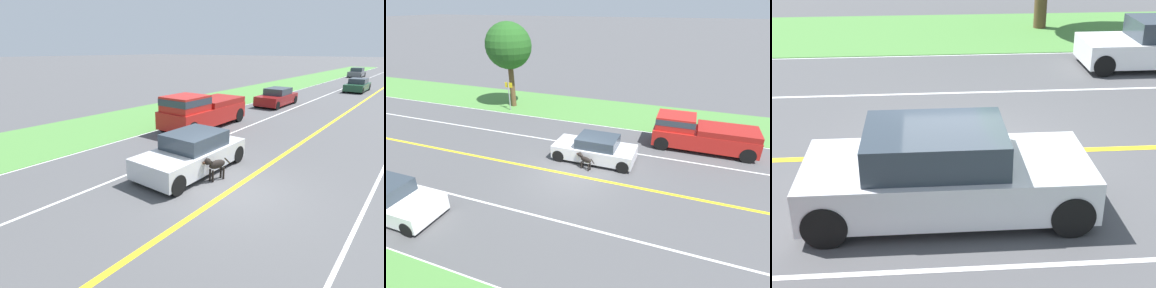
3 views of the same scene
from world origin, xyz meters
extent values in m
plane|color=#4C4C4F|center=(0.00, 0.00, 0.00)|extent=(400.00, 400.00, 0.00)
cube|color=yellow|center=(0.00, 0.00, 0.00)|extent=(0.18, 160.00, 0.01)
cube|color=white|center=(7.00, 0.00, 0.00)|extent=(0.14, 160.00, 0.01)
cube|color=white|center=(3.50, 0.00, 0.00)|extent=(0.10, 160.00, 0.01)
cube|color=white|center=(-3.50, 0.00, 0.00)|extent=(0.10, 160.00, 0.01)
cube|color=#4C843D|center=(10.00, 0.00, 0.01)|extent=(6.00, 160.00, 0.03)
cube|color=silver|center=(1.96, -0.49, 0.53)|extent=(1.86, 4.41, 0.69)
cube|color=#2D3842|center=(1.96, -0.66, 1.14)|extent=(1.60, 2.12, 0.54)
cylinder|color=black|center=(2.81, 1.29, 0.33)|extent=(0.22, 0.66, 0.66)
cylinder|color=black|center=(2.81, -2.26, 0.33)|extent=(0.22, 0.66, 0.66)
cylinder|color=black|center=(1.12, 1.29, 0.33)|extent=(0.22, 0.66, 0.66)
cylinder|color=black|center=(1.12, -2.26, 0.33)|extent=(0.22, 0.66, 0.66)
ellipsoid|color=black|center=(0.80, -0.39, 0.56)|extent=(0.40, 0.69, 0.30)
cylinder|color=black|center=(0.94, -0.19, 0.20)|extent=(0.07, 0.07, 0.41)
cylinder|color=black|center=(0.80, -0.63, 0.20)|extent=(0.07, 0.07, 0.41)
cylinder|color=black|center=(0.80, -0.15, 0.20)|extent=(0.07, 0.07, 0.41)
cylinder|color=black|center=(0.66, -0.58, 0.20)|extent=(0.07, 0.07, 0.41)
cylinder|color=black|center=(0.88, -0.12, 0.68)|extent=(0.18, 0.21, 0.18)
sphere|color=black|center=(0.92, -0.01, 0.74)|extent=(0.28, 0.28, 0.22)
ellipsoid|color=#331E14|center=(0.96, 0.14, 0.72)|extent=(0.13, 0.13, 0.08)
cone|color=black|center=(0.97, -0.04, 0.82)|extent=(0.09, 0.09, 0.10)
cone|color=black|center=(0.85, 0.00, 0.82)|extent=(0.09, 0.09, 0.10)
cylinder|color=black|center=(0.66, -0.80, 0.60)|extent=(0.12, 0.25, 0.24)
cube|color=red|center=(5.48, -6.06, 0.71)|extent=(2.05, 5.71, 0.91)
cube|color=red|center=(5.48, -4.40, 1.55)|extent=(1.80, 2.16, 0.78)
cube|color=#2D3842|center=(5.48, -4.40, 1.67)|extent=(1.82, 2.18, 0.34)
cube|color=maroon|center=(5.48, -7.26, 1.32)|extent=(2.01, 3.25, 0.32)
cylinder|color=black|center=(6.42, -3.78, 0.42)|extent=(0.22, 0.83, 0.83)
cylinder|color=black|center=(6.42, -8.33, 0.42)|extent=(0.22, 0.83, 0.83)
cylinder|color=black|center=(4.55, -3.78, 0.42)|extent=(0.22, 0.83, 0.83)
cylinder|color=black|center=(4.55, -8.33, 0.42)|extent=(0.22, 0.83, 0.83)
cube|color=maroon|center=(5.04, -15.03, 0.51)|extent=(1.79, 4.34, 0.68)
cube|color=#2D3842|center=(5.04, -15.20, 1.10)|extent=(1.54, 2.08, 0.49)
cylinder|color=black|center=(5.84, -13.27, 0.32)|extent=(0.22, 0.63, 0.63)
cylinder|color=black|center=(5.84, -16.79, 0.32)|extent=(0.22, 0.63, 0.63)
cylinder|color=black|center=(4.23, -13.27, 0.32)|extent=(0.22, 0.63, 0.63)
cylinder|color=black|center=(4.23, -16.79, 0.32)|extent=(0.22, 0.63, 0.63)
cube|color=#1E472D|center=(1.78, -28.06, 0.51)|extent=(1.78, 4.61, 0.65)
cube|color=#2D3842|center=(1.78, -28.24, 1.08)|extent=(1.53, 2.21, 0.51)
cylinder|color=black|center=(2.59, -26.18, 0.33)|extent=(0.22, 0.66, 0.66)
cylinder|color=black|center=(2.59, -29.93, 0.33)|extent=(0.22, 0.66, 0.66)
cylinder|color=black|center=(0.98, -26.18, 0.33)|extent=(0.22, 0.66, 0.66)
cylinder|color=black|center=(0.98, -29.93, 0.33)|extent=(0.22, 0.66, 0.66)
cube|color=#51565B|center=(5.45, -47.04, 0.53)|extent=(1.89, 4.26, 0.70)
cube|color=#2D3842|center=(5.45, -47.21, 1.16)|extent=(1.62, 2.05, 0.57)
cylinder|color=black|center=(6.30, -45.33, 0.32)|extent=(0.22, 0.64, 0.64)
cylinder|color=black|center=(6.30, -48.75, 0.32)|extent=(0.22, 0.64, 0.64)
cylinder|color=black|center=(4.60, -45.33, 0.32)|extent=(0.22, 0.64, 0.64)
cylinder|color=black|center=(4.60, -48.75, 0.32)|extent=(0.22, 0.64, 0.64)
camera|label=1|loc=(-4.32, 7.40, 4.21)|focal=28.00mm
camera|label=2|loc=(-12.07, -4.82, 7.83)|focal=28.00mm
camera|label=3|loc=(9.26, -0.79, 4.58)|focal=50.00mm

